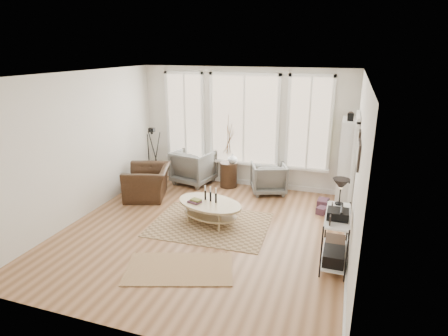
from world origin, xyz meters
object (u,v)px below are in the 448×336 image
(coffee_table, at_px, (209,207))
(armchair_left, at_px, (194,167))
(armchair_right, at_px, (268,178))
(accent_chair, at_px, (148,182))
(low_shelf, at_px, (336,233))
(bookcase, at_px, (346,163))
(side_table, at_px, (229,154))

(coffee_table, bearing_deg, armchair_left, 120.02)
(coffee_table, relative_size, armchair_right, 1.95)
(accent_chair, bearing_deg, low_shelf, 51.84)
(coffee_table, xyz_separation_m, armchair_left, (-1.18, 2.04, 0.09))
(low_shelf, relative_size, armchair_left, 1.38)
(armchair_right, relative_size, accent_chair, 0.73)
(armchair_right, bearing_deg, bookcase, 154.17)
(low_shelf, bearing_deg, armchair_left, 142.80)
(bookcase, xyz_separation_m, side_table, (-2.74, 0.22, -0.11))
(armchair_left, bearing_deg, side_table, -167.12)
(bookcase, xyz_separation_m, armchair_left, (-3.65, 0.21, -0.52))
(bookcase, relative_size, coffee_table, 1.32)
(coffee_table, xyz_separation_m, armchair_right, (0.76, 1.97, 0.03))
(side_table, bearing_deg, armchair_right, -4.69)
(low_shelf, xyz_separation_m, armchair_left, (-3.60, 2.73, -0.08))
(bookcase, xyz_separation_m, coffee_table, (-2.47, -1.83, -0.62))
(side_table, bearing_deg, accent_chair, -141.63)
(armchair_right, distance_m, side_table, 1.13)
(armchair_left, xyz_separation_m, side_table, (0.92, 0.02, 0.41))
(coffee_table, distance_m, armchair_left, 2.36)
(bookcase, bearing_deg, low_shelf, -91.28)
(coffee_table, xyz_separation_m, side_table, (-0.26, 2.06, 0.50))
(bookcase, bearing_deg, armchair_right, 175.30)
(armchair_left, bearing_deg, accent_chair, 74.07)
(armchair_right, relative_size, side_table, 0.46)
(bookcase, relative_size, low_shelf, 1.58)
(armchair_left, xyz_separation_m, accent_chair, (-0.65, -1.22, -0.07))
(bookcase, distance_m, low_shelf, 2.56)
(armchair_left, distance_m, accent_chair, 1.38)
(side_table, bearing_deg, low_shelf, -45.69)
(armchair_left, relative_size, side_table, 0.54)
(armchair_right, bearing_deg, accent_chair, 2.88)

